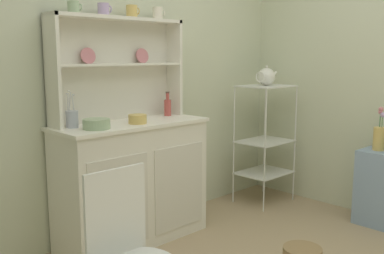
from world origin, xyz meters
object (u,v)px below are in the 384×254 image
Objects in this scene: bakers_rack at (265,132)px; flower_vase at (379,136)px; cup_sage_0 at (74,7)px; jam_bottle at (168,106)px; utensil_jar at (72,119)px; wire_chair at (127,248)px; bowl_mixing_large at (96,124)px; hutch_cabinet at (133,181)px; hutch_shelf_unit at (116,61)px; porcelain_teapot at (266,77)px.

bakers_rack is 0.96m from flower_vase.
cup_sage_0 reaches higher than flower_vase.
utensil_jar is (-0.82, -0.01, -0.01)m from jam_bottle.
wire_chair is at bearing -157.55° from bakers_rack.
flower_vase is (1.92, -0.99, -0.19)m from bowl_mixing_large.
bowl_mixing_large is at bearing -167.72° from jam_bottle.
jam_bottle is at bearing 11.90° from hutch_cabinet.
hutch_cabinet reaches higher than wire_chair.
hutch_cabinet is 1.07× the size of hutch_shelf_unit.
porcelain_teapot is (1.38, -0.12, 0.70)m from hutch_cabinet.
hutch_cabinet is at bearing 12.77° from bowl_mixing_large.
jam_bottle is 0.55× the size of flower_vase.
hutch_shelf_unit reaches higher than bowl_mixing_large.
porcelain_teapot reaches higher than wire_chair.
utensil_jar is at bearing 150.42° from flower_vase.
porcelain_teapot reaches higher than utensil_jar.
flower_vase is at bearing -27.21° from bowl_mixing_large.
flower_vase is at bearing -77.36° from bakers_rack.
porcelain_teapot is at bearing -11.68° from hutch_shelf_unit.
utensil_jar reaches higher than bowl_mixing_large.
bowl_mixing_large is at bearing 178.39° from bakers_rack.
utensil_jar is 1.82m from porcelain_teapot.
jam_bottle reaches higher than hutch_cabinet.
cup_sage_0 is 0.26× the size of flower_vase.
bakers_rack reaches higher than wire_chair.
wire_chair is at bearing -137.01° from jam_bottle.
bowl_mixing_large is (-1.71, 0.05, 0.25)m from bakers_rack.
bowl_mixing_large is at bearing -85.14° from cup_sage_0.
jam_bottle is 1.02m from porcelain_teapot.
flower_vase is at bearing 2.40° from wire_chair.
utensil_jar is at bearing -147.73° from cup_sage_0.
hutch_shelf_unit reaches higher than jam_bottle.
utensil_jar is (-0.41, -0.09, -0.36)m from hutch_shelf_unit.
porcelain_teapot is at bearing 102.73° from flower_vase.
bakers_rack is 3.14× the size of flower_vase.
flower_vase is at bearing -31.42° from cup_sage_0.
porcelain_teapot is (1.72, -0.24, -0.49)m from cup_sage_0.
hutch_shelf_unit is at bearing 90.00° from hutch_cabinet.
hutch_cabinet is at bearing 56.42° from wire_chair.
hutch_cabinet is 0.56m from bowl_mixing_large.
flower_vase is (1.59, -1.22, -0.58)m from hutch_shelf_unit.
jam_bottle is at bearing 167.98° from bakers_rack.
hutch_shelf_unit is at bearing 11.92° from utensil_jar.
flower_vase is at bearing -77.27° from porcelain_teapot.
bowl_mixing_large is 0.18m from utensil_jar.
wire_chair is 2.50× the size of flower_vase.
jam_bottle is at bearing -10.83° from hutch_shelf_unit.
bakers_rack is 4.44× the size of utensil_jar.
bowl_mixing_large is (-0.32, -0.07, 0.45)m from hutch_cabinet.
utensil_jar is 0.98× the size of porcelain_teapot.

